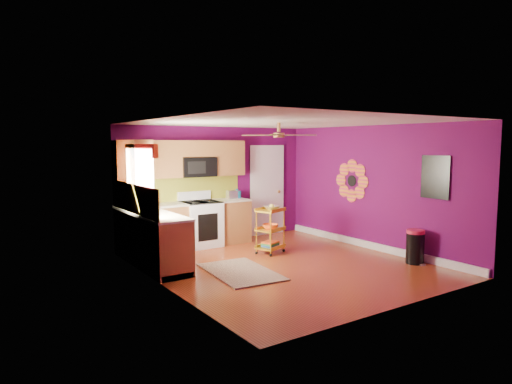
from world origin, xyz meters
TOP-DOWN VIEW (x-y plane):
  - ground at (0.00, 0.00)m, footprint 5.00×5.00m
  - room_envelope at (0.03, 0.00)m, footprint 4.54×5.04m
  - lower_cabinets at (-1.35, 1.82)m, footprint 2.81×2.31m
  - electric_range at (-0.55, 2.17)m, footprint 0.76×0.66m
  - upper_cabinetry at (-1.24, 2.17)m, footprint 2.80×2.30m
  - left_window at (-2.22, 1.05)m, footprint 0.08×1.35m
  - panel_door at (1.35, 2.47)m, footprint 0.95×0.11m
  - right_wall_art at (2.23, -0.34)m, footprint 0.04×2.74m
  - ceiling_fan at (0.00, 0.20)m, footprint 1.01×1.01m
  - shag_rug at (-0.90, 0.03)m, footprint 1.11×1.66m
  - rolling_cart at (0.31, 0.87)m, footprint 0.64×0.55m
  - trash_can at (1.99, -1.21)m, footprint 0.36×0.37m
  - teal_kettle at (0.40, 2.27)m, footprint 0.18×0.18m
  - toaster at (0.26, 2.25)m, footprint 0.22×0.15m
  - soap_bottle_a at (-1.91, 1.34)m, footprint 0.09×0.09m
  - soap_bottle_b at (-1.97, 1.42)m, footprint 0.15×0.15m
  - counter_dish at (-1.93, 1.80)m, footprint 0.25×0.25m
  - counter_cup at (-2.01, 1.06)m, footprint 0.12×0.12m

SIDE VIEW (x-z plane):
  - ground at x=0.00m, z-range 0.00..0.00m
  - shag_rug at x=-0.90m, z-range 0.00..0.02m
  - trash_can at x=1.99m, z-range 0.00..0.61m
  - lower_cabinets at x=-1.35m, z-range -0.04..0.90m
  - electric_range at x=-0.55m, z-range -0.08..1.05m
  - rolling_cart at x=0.31m, z-range 0.01..0.98m
  - counter_dish at x=-1.93m, z-range 0.94..1.00m
  - counter_cup at x=-2.01m, z-range 0.94..1.04m
  - teal_kettle at x=0.40m, z-range 0.92..1.13m
  - panel_door at x=1.35m, z-range -0.05..2.10m
  - toaster at x=0.26m, z-range 0.94..1.12m
  - soap_bottle_b at x=-1.97m, z-range 0.94..1.13m
  - soap_bottle_a at x=-1.91m, z-range 0.94..1.13m
  - right_wall_art at x=2.23m, z-range 0.92..1.96m
  - room_envelope at x=0.03m, z-range 0.37..2.89m
  - left_window at x=-2.22m, z-range 1.20..2.28m
  - upper_cabinetry at x=-1.24m, z-range 1.17..2.43m
  - ceiling_fan at x=0.00m, z-range 2.16..2.42m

